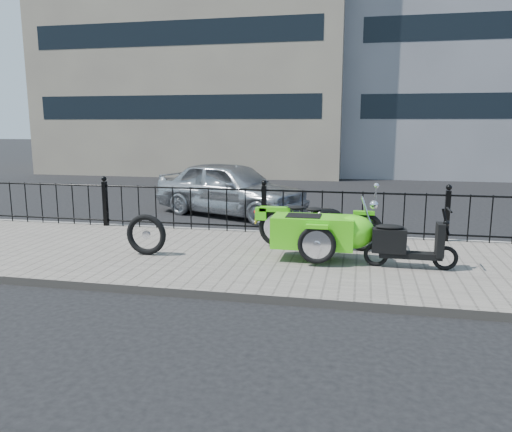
% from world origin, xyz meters
% --- Properties ---
extents(ground, '(120.00, 120.00, 0.00)m').
position_xyz_m(ground, '(0.00, 0.00, 0.00)').
color(ground, black).
rests_on(ground, ground).
extents(sidewalk, '(30.00, 3.80, 0.12)m').
position_xyz_m(sidewalk, '(0.00, -0.50, 0.06)').
color(sidewalk, '#6A635A').
rests_on(sidewalk, ground).
extents(curb, '(30.00, 0.10, 0.12)m').
position_xyz_m(curb, '(0.00, 1.44, 0.06)').
color(curb, gray).
rests_on(curb, ground).
extents(iron_fence, '(14.11, 0.11, 1.08)m').
position_xyz_m(iron_fence, '(0.00, 1.30, 0.59)').
color(iron_fence, black).
rests_on(iron_fence, sidewalk).
extents(building_tan, '(14.00, 8.01, 12.00)m').
position_xyz_m(building_tan, '(-6.00, 15.99, 6.00)').
color(building_tan, gray).
rests_on(building_tan, ground).
extents(building_grey, '(12.00, 8.01, 15.00)m').
position_xyz_m(building_grey, '(7.00, 16.99, 7.50)').
color(building_grey, gray).
rests_on(building_grey, ground).
extents(motorcycle_sidecar, '(2.28, 1.48, 0.98)m').
position_xyz_m(motorcycle_sidecar, '(1.35, -0.41, 0.59)').
color(motorcycle_sidecar, black).
rests_on(motorcycle_sidecar, sidewalk).
extents(scooter, '(1.40, 0.41, 0.95)m').
position_xyz_m(scooter, '(2.58, -0.71, 0.49)').
color(scooter, black).
rests_on(scooter, sidewalk).
extents(spare_tire, '(0.70, 0.11, 0.70)m').
position_xyz_m(spare_tire, '(-1.60, -0.82, 0.47)').
color(spare_tire, black).
rests_on(spare_tire, sidewalk).
extents(sedan_car, '(4.37, 3.02, 1.38)m').
position_xyz_m(sedan_car, '(-1.35, 3.74, 0.69)').
color(sedan_car, '#AEB1B5').
rests_on(sedan_car, ground).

